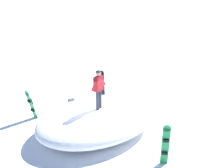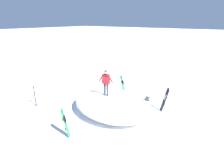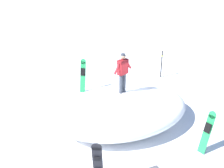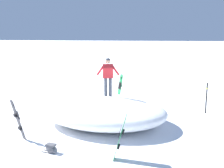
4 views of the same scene
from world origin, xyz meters
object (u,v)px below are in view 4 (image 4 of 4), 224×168
object	(u,v)px
snowboard_primary_upright	(120,89)
backpack_near	(51,148)
snowboard_tertiary_upright	(121,136)
snowboard_secondary_upright	(18,119)
trail_marker_pole	(206,97)
snowboarder_standing	(108,74)

from	to	relation	value
snowboard_primary_upright	backpack_near	world-z (taller)	snowboard_primary_upright
snowboard_tertiary_upright	snowboard_secondary_upright	bearing A→B (deg)	-103.21
trail_marker_pole	snowboard_tertiary_upright	bearing A→B (deg)	-32.60
snowboard_secondary_upright	trail_marker_pole	distance (m)	8.92
snowboard_primary_upright	trail_marker_pole	bearing A→B (deg)	76.84
backpack_near	snowboard_secondary_upright	bearing A→B (deg)	-116.46
snowboard_secondary_upright	backpack_near	size ratio (longest dim) A/B	2.76
snowboarder_standing	trail_marker_pole	size ratio (longest dim) A/B	1.07
trail_marker_pole	snowboard_secondary_upright	bearing A→B (deg)	-57.94
snowboard_primary_upright	snowboard_tertiary_upright	distance (m)	6.76
snowboard_tertiary_upright	snowboard_primary_upright	bearing A→B (deg)	-172.62
backpack_near	trail_marker_pole	size ratio (longest dim) A/B	0.38
snowboarder_standing	snowboard_primary_upright	bearing A→B (deg)	178.00
backpack_near	snowboard_primary_upright	bearing A→B (deg)	167.22
snowboard_primary_upright	snowboarder_standing	bearing A→B (deg)	-2.00
snowboarder_standing	backpack_near	bearing A→B (deg)	-22.57
snowboard_tertiary_upright	backpack_near	bearing A→B (deg)	-93.36
snowboarder_standing	snowboard_secondary_upright	size ratio (longest dim) A/B	1.02
snowboard_tertiary_upright	trail_marker_pole	xyz separation A→B (m)	(-5.66, 3.62, 0.03)
snowboard_primary_upright	snowboard_secondary_upright	size ratio (longest dim) A/B	1.05
snowboard_primary_upright	trail_marker_pole	xyz separation A→B (m)	(1.05, 4.49, -0.06)
snowboard_secondary_upright	snowboard_tertiary_upright	world-z (taller)	snowboard_secondary_upright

